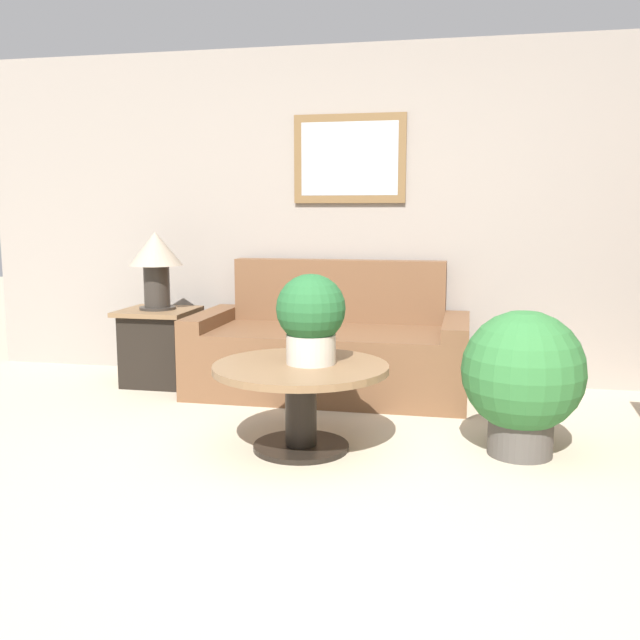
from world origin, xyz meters
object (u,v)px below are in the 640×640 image
(couch_main, at_px, (330,351))
(coffee_table, at_px, (301,388))
(potted_plant_on_table, at_px, (311,316))
(table_lamp, at_px, (156,258))
(side_table, at_px, (159,346))
(potted_plant_floor, at_px, (523,377))

(couch_main, distance_m, coffee_table, 1.32)
(couch_main, bearing_deg, potted_plant_on_table, -83.85)
(couch_main, height_order, table_lamp, table_lamp)
(couch_main, xyz_separation_m, table_lamp, (-1.35, -0.02, 0.67))
(table_lamp, relative_size, potted_plant_on_table, 1.18)
(side_table, xyz_separation_m, potted_plant_floor, (2.65, -1.12, 0.14))
(coffee_table, bearing_deg, potted_plant_floor, 7.73)
(table_lamp, bearing_deg, potted_plant_on_table, -39.96)
(coffee_table, relative_size, side_table, 1.68)
(potted_plant_on_table, relative_size, potted_plant_floor, 0.62)
(potted_plant_on_table, xyz_separation_m, potted_plant_floor, (1.16, 0.13, -0.32))
(coffee_table, relative_size, potted_plant_floor, 1.22)
(side_table, relative_size, potted_plant_on_table, 1.17)
(side_table, distance_m, potted_plant_on_table, 2.00)
(potted_plant_on_table, bearing_deg, couch_main, 96.15)
(coffee_table, distance_m, side_table, 1.93)
(table_lamp, bearing_deg, potted_plant_floor, -22.98)
(coffee_table, distance_m, table_lamp, 2.03)
(table_lamp, distance_m, potted_plant_on_table, 1.96)
(coffee_table, xyz_separation_m, potted_plant_on_table, (0.05, 0.04, 0.41))
(couch_main, relative_size, side_table, 3.42)
(coffee_table, xyz_separation_m, potted_plant_floor, (1.21, 0.16, 0.09))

